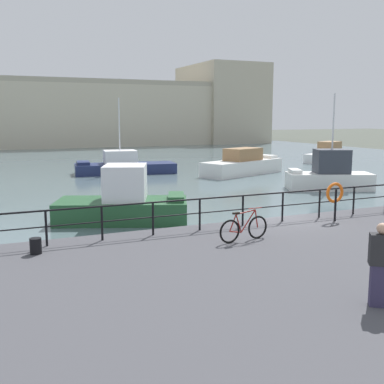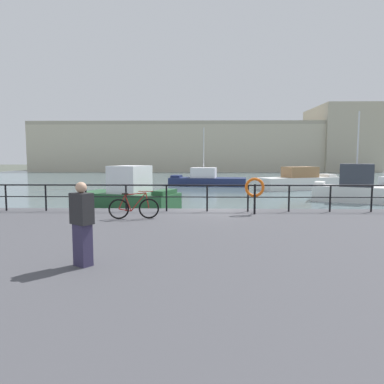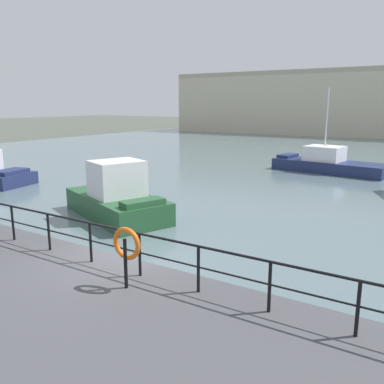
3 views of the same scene
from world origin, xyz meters
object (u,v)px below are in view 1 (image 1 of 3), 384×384
Objects in this scene: moored_cabin_cruiser at (327,154)px; parked_bicycle at (244,228)px; moored_white_yacht at (329,175)px; life_ring_stand at (335,194)px; moored_blue_motorboat at (124,202)px; moored_green_narrowboat at (243,165)px; moored_harbor_tender at (123,165)px; standing_person at (380,264)px; harbor_building at (91,113)px; mooring_bollard at (36,246)px.

moored_cabin_cruiser is 3.18× the size of parked_bicycle.
life_ring_stand is at bearing 73.98° from moored_white_yacht.
moored_white_yacht reaches higher than parked_bicycle.
moored_blue_motorboat is at bearing -168.51° from moored_cabin_cruiser.
moored_green_narrowboat reaches higher than parked_bicycle.
moored_harbor_tender is 29.91m from standing_person.
harbor_building is 155.19× the size of mooring_bollard.
moored_green_narrowboat is at bearing 161.14° from moored_harbor_tender.
moored_harbor_tender is 24.53m from parked_bicycle.
moored_white_yacht is 4.22× the size of life_ring_stand.
mooring_bollard is (-5.91, 1.11, -0.17)m from parked_bicycle.
moored_blue_motorboat is (-10.37, -55.98, -4.14)m from harbor_building.
moored_white_yacht is at bearing -85.84° from harbor_building.
mooring_bollard is (-14.61, -62.32, -3.98)m from harbor_building.
parked_bicycle is 4.01× the size of mooring_bollard.
moored_harbor_tender reaches higher than parked_bicycle.
moored_harbor_tender is 16.24m from moored_white_yacht.
moored_cabin_cruiser is (21.12, 1.24, 0.12)m from moored_harbor_tender.
moored_blue_motorboat is 13.82× the size of mooring_bollard.
moored_cabin_cruiser is 38.72m from mooring_bollard.
harbor_building is at bearing 74.80° from parked_bicycle.
harbor_building is 52.55m from moored_white_yacht.
mooring_bollard is 0.26× the size of standing_person.
moored_blue_motorboat is (-4.66, -16.89, 0.19)m from moored_harbor_tender.
harbor_building is 43.65m from moored_green_narrowboat.
moored_white_yacht reaches higher than moored_cabin_cruiser.
moored_cabin_cruiser is 4.01× the size of life_ring_stand.
parked_bicycle is at bearing -97.81° from harbor_building.
moored_white_yacht is at bearing 133.81° from moored_harbor_tender.
harbor_building is 57.08m from moored_blue_motorboat.
life_ring_stand is at bearing 7.42° from parked_bicycle.
moored_cabin_cruiser is 39.28m from standing_person.
mooring_bollard is 8.80m from standing_person.
moored_green_narrowboat reaches higher than moored_cabin_cruiser.
standing_person is (-0.03, -5.40, 0.47)m from parked_bicycle.
moored_cabin_cruiser is at bearing 56.86° from moored_blue_motorboat.
parked_bicycle is (-11.44, -20.07, 0.40)m from moored_green_narrowboat.
moored_harbor_tender is 1.44× the size of moored_cabin_cruiser.
moored_blue_motorboat reaches higher than moored_green_narrowboat.
harbor_building reaches higher than parked_bicycle.
moored_harbor_tender is at bearing 96.33° from moored_blue_motorboat.
moored_white_yacht reaches higher than moored_blue_motorboat.
moored_green_narrowboat is 27.95m from standing_person.
harbor_building reaches higher than moored_cabin_cruiser.
moored_green_narrowboat is 8.96m from moored_white_yacht.
moored_cabin_cruiser is at bearing 51.08° from life_ring_stand.
standing_person is at bearing -151.56° from moored_cabin_cruiser.
moored_cabin_cruiser is (15.41, -37.86, -4.21)m from harbor_building.
moored_green_narrowboat is 1.39× the size of moored_cabin_cruiser.
moored_harbor_tender is at bearing 69.03° from mooring_bollard.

